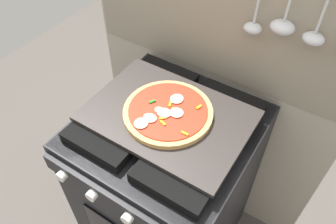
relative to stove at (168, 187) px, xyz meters
The scene contains 4 objects.
kitchen_backsplash 0.48m from the stove, 89.32° to the left, with size 1.10×0.09×1.55m.
stove is the anchor object (origin of this frame).
baking_tray 0.46m from the stove, 90.00° to the left, with size 0.54×0.38×0.02m, color #2D2826.
pizza_left 0.48m from the stove, 95.71° to the right, with size 0.30×0.30×0.03m.
Camera 1 is at (0.41, -0.63, 1.72)m, focal length 35.16 mm.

